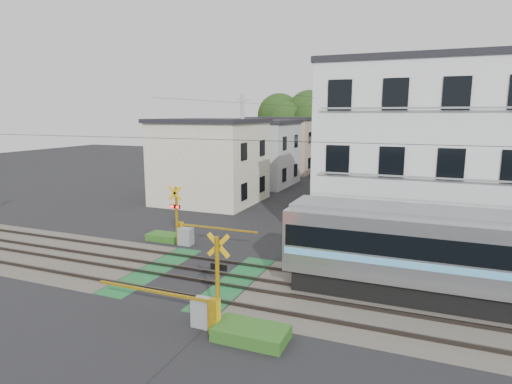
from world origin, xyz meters
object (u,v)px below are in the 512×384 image
at_px(crossing_signal_near, 205,306).
at_px(pedestrian, 339,175).
at_px(apartment_block, 423,152).
at_px(crossing_signal_far, 185,231).

distance_m(crossing_signal_near, pedestrian, 30.65).
bearing_deg(crossing_signal_near, pedestrian, 93.39).
xyz_separation_m(crossing_signal_near, apartment_block, (5.91, 13.15, 3.94)).
bearing_deg(pedestrian, crossing_signal_far, 82.72).
bearing_deg(apartment_block, crossing_signal_near, -114.22).
distance_m(apartment_block, pedestrian, 19.47).
bearing_deg(crossing_signal_far, pedestrian, 81.79).
xyz_separation_m(crossing_signal_far, pedestrian, (3.36, 23.28, 0.04)).
xyz_separation_m(crossing_signal_far, apartment_block, (11.09, 5.84, 3.94)).
bearing_deg(crossing_signal_near, crossing_signal_far, 125.29).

